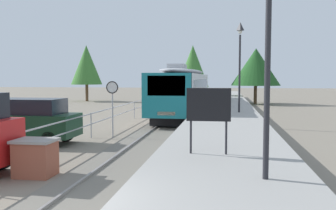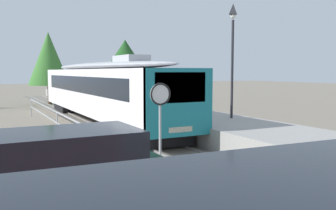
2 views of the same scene
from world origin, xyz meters
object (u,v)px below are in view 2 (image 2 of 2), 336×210
at_px(commuter_train, 101,88).
at_px(parked_suv_dark_green, 51,185).
at_px(speed_limit_sign, 160,108).
at_px(platform_lamp_mid_platform, 233,39).

distance_m(commuter_train, parked_suv_dark_green, 15.61).
relative_size(speed_limit_sign, parked_suv_dark_green, 0.61).
distance_m(platform_lamp_mid_platform, speed_limit_sign, 8.49).
bearing_deg(platform_lamp_mid_platform, parked_suv_dark_green, -142.94).
bearing_deg(speed_limit_sign, commuter_train, 79.74).
bearing_deg(commuter_train, speed_limit_sign, -100.26).
relative_size(commuter_train, speed_limit_sign, 6.89).
bearing_deg(parked_suv_dark_green, platform_lamp_mid_platform, 37.06).
distance_m(commuter_train, platform_lamp_mid_platform, 8.71).
height_order(commuter_train, platform_lamp_mid_platform, platform_lamp_mid_platform).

